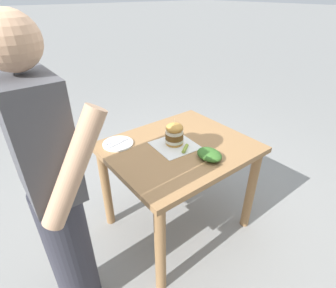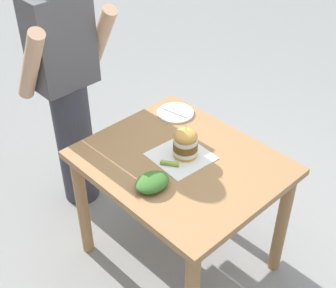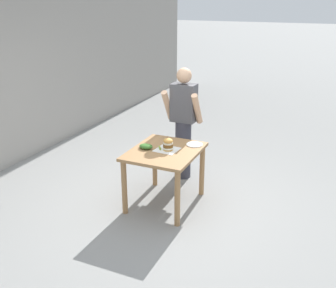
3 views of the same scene
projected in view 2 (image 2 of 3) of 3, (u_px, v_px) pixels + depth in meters
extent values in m
plane|color=gray|center=(179.00, 257.00, 2.90)|extent=(80.00, 80.00, 0.00)
cube|color=#9E7247|center=(181.00, 163.00, 2.45)|extent=(0.85, 1.01, 0.04)
cylinder|color=#9E7247|center=(282.00, 224.00, 2.62)|extent=(0.07, 0.07, 0.73)
cylinder|color=#9E7247|center=(82.00, 207.00, 2.74)|extent=(0.07, 0.07, 0.73)
cylinder|color=#9E7247|center=(172.00, 153.00, 3.14)|extent=(0.07, 0.07, 0.73)
cube|color=white|center=(181.00, 156.00, 2.46)|extent=(0.31, 0.31, 0.00)
cylinder|color=gold|center=(185.00, 154.00, 2.46)|extent=(0.12, 0.12, 0.02)
cylinder|color=silver|center=(185.00, 151.00, 2.44)|extent=(0.13, 0.13, 0.02)
cylinder|color=brown|center=(185.00, 146.00, 2.42)|extent=(0.13, 0.13, 0.04)
cylinder|color=silver|center=(186.00, 140.00, 2.40)|extent=(0.13, 0.13, 0.02)
ellipsoid|color=gold|center=(186.00, 136.00, 2.39)|extent=(0.12, 0.12, 0.06)
cylinder|color=#D1B77F|center=(186.00, 129.00, 2.36)|extent=(0.00, 0.00, 0.05)
cylinder|color=#8EA83D|center=(170.00, 163.00, 2.39)|extent=(0.07, 0.09, 0.02)
cylinder|color=white|center=(175.00, 113.00, 2.78)|extent=(0.22, 0.22, 0.01)
cylinder|color=silver|center=(174.00, 112.00, 2.77)|extent=(0.04, 0.17, 0.01)
cylinder|color=silver|center=(177.00, 111.00, 2.78)|extent=(0.03, 0.17, 0.01)
ellipsoid|color=#386B28|center=(152.00, 182.00, 2.25)|extent=(0.18, 0.14, 0.06)
cylinder|color=#33333D|center=(75.00, 144.00, 3.09)|extent=(0.24, 0.24, 0.90)
cube|color=#4C4C51|center=(60.00, 41.00, 2.65)|extent=(0.36, 0.22, 0.56)
cylinder|color=tan|center=(31.00, 65.00, 2.52)|extent=(0.09, 0.34, 0.50)
cylinder|color=tan|center=(100.00, 40.00, 2.77)|extent=(0.09, 0.34, 0.50)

